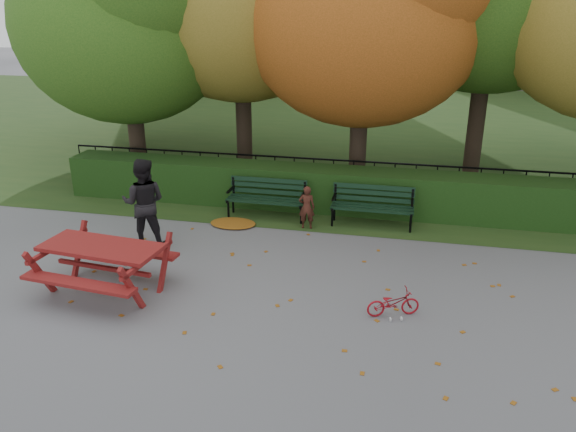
% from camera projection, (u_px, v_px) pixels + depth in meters
% --- Properties ---
extents(ground, '(90.00, 90.00, 0.00)m').
position_uv_depth(ground, '(288.00, 301.00, 9.39)').
color(ground, slate).
rests_on(ground, ground).
extents(grass_strip, '(90.00, 90.00, 0.00)m').
position_uv_depth(grass_strip, '(363.00, 127.00, 22.14)').
color(grass_strip, '#203B16').
rests_on(grass_strip, ground).
extents(hedge, '(13.00, 0.90, 1.00)m').
position_uv_depth(hedge, '(328.00, 189.00, 13.31)').
color(hedge, black).
rests_on(hedge, ground).
extents(iron_fence, '(14.00, 0.04, 1.02)m').
position_uv_depth(iron_fence, '(333.00, 178.00, 14.02)').
color(iron_fence, black).
rests_on(iron_fence, ground).
extents(tree_a, '(5.88, 5.60, 7.48)m').
position_uv_depth(tree_a, '(131.00, 7.00, 13.86)').
color(tree_a, black).
rests_on(tree_a, ground).
extents(bench_left, '(1.80, 0.57, 0.88)m').
position_uv_depth(bench_left, '(267.00, 195.00, 12.83)').
color(bench_left, black).
rests_on(bench_left, ground).
extents(bench_right, '(1.80, 0.57, 0.88)m').
position_uv_depth(bench_right, '(373.00, 203.00, 12.35)').
color(bench_right, black).
rests_on(bench_right, ground).
extents(picnic_table, '(2.19, 1.84, 0.99)m').
position_uv_depth(picnic_table, '(102.00, 256.00, 9.44)').
color(picnic_table, maroon).
rests_on(picnic_table, ground).
extents(leaf_pile, '(1.20, 0.99, 0.07)m').
position_uv_depth(leaf_pile, '(233.00, 223.00, 12.53)').
color(leaf_pile, brown).
rests_on(leaf_pile, ground).
extents(leaf_scatter, '(9.00, 5.70, 0.01)m').
position_uv_depth(leaf_scatter, '(292.00, 292.00, 9.66)').
color(leaf_scatter, brown).
rests_on(leaf_scatter, ground).
extents(child, '(0.38, 0.27, 0.97)m').
position_uv_depth(child, '(307.00, 207.00, 12.19)').
color(child, '#3F1C14').
rests_on(child, ground).
extents(adult, '(1.01, 0.86, 1.82)m').
position_uv_depth(adult, '(144.00, 203.00, 11.22)').
color(adult, black).
rests_on(adult, ground).
extents(bicycle, '(0.90, 0.58, 0.45)m').
position_uv_depth(bicycle, '(393.00, 303.00, 8.88)').
color(bicycle, maroon).
rests_on(bicycle, ground).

